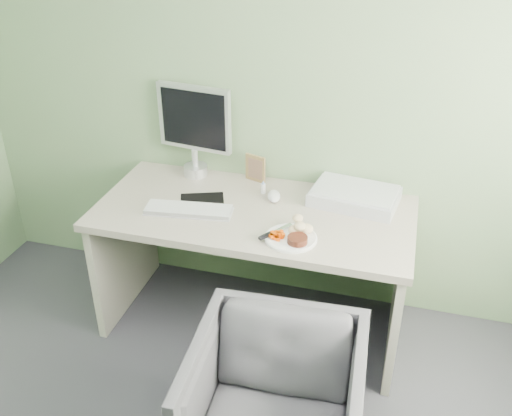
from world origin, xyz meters
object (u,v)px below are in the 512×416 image
(scanner, at_px, (355,197))
(monitor, at_px, (194,126))
(plate, at_px, (291,238))
(desk, at_px, (254,240))
(desk_chair, at_px, (275,408))

(scanner, distance_m, monitor, 0.94)
(plate, distance_m, monitor, 0.89)
(desk, height_order, plate, plate)
(plate, bearing_deg, scanner, 61.04)
(plate, height_order, scanner, scanner)
(desk, xyz_separation_m, desk_chair, (0.33, -0.83, -0.23))
(scanner, bearing_deg, desk, -147.84)
(plate, relative_size, scanner, 0.56)
(monitor, relative_size, desk_chair, 0.73)
(desk, bearing_deg, monitor, 143.52)
(plate, relative_size, monitor, 0.48)
(desk, relative_size, plate, 6.58)
(plate, xyz_separation_m, desk_chair, (0.08, -0.62, -0.42))
(desk, relative_size, scanner, 3.71)
(desk, bearing_deg, scanner, 24.21)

